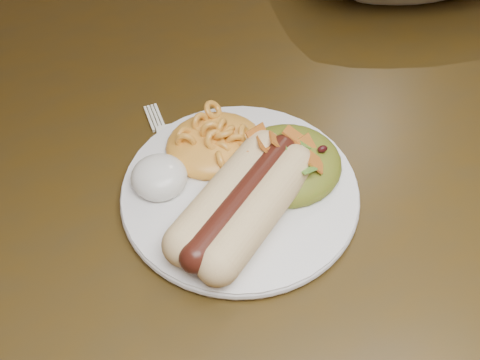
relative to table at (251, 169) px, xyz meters
name	(u,v)px	position (x,y,z in m)	size (l,w,h in m)	color
table	(251,169)	(0.00, 0.00, 0.00)	(1.60, 0.90, 0.75)	#382609
plate	(240,191)	(-0.05, -0.10, 0.10)	(0.20, 0.20, 0.01)	white
hotdog	(242,201)	(-0.06, -0.13, 0.12)	(0.12, 0.13, 0.03)	#FFE795
mac_and_cheese	(214,135)	(-0.05, -0.05, 0.12)	(0.09, 0.08, 0.03)	#F38C44
sour_cream	(158,172)	(-0.11, -0.07, 0.12)	(0.05, 0.05, 0.03)	white
taco_salad	(288,157)	(0.00, -0.09, 0.12)	(0.10, 0.09, 0.04)	#9D4D22
fork	(173,165)	(-0.09, -0.05, 0.09)	(0.02, 0.16, 0.00)	white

